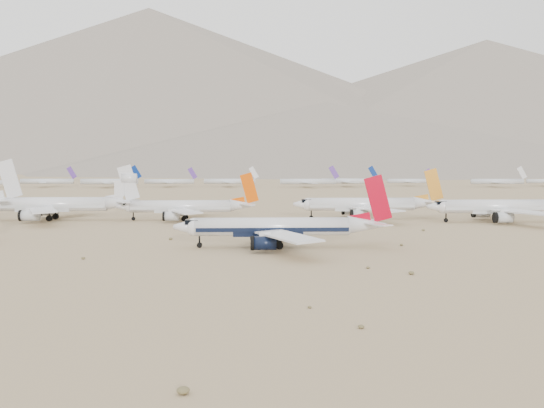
# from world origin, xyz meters

# --- Properties ---
(ground) EXTENTS (7000.00, 7000.00, 0.00)m
(ground) POSITION_xyz_m (0.00, 0.00, 0.00)
(ground) COLOR #8E7352
(ground) RESTS_ON ground
(main_airliner) EXTENTS (47.06, 45.96, 16.61)m
(main_airliner) POSITION_xyz_m (-3.52, 0.32, 4.57)
(main_airliner) COLOR silver
(main_airliner) RESTS_ON ground
(row2_navy_widebody) EXTENTS (49.03, 47.94, 17.44)m
(row2_navy_widebody) POSITION_xyz_m (71.73, 54.77, 4.87)
(row2_navy_widebody) COLOR silver
(row2_navy_widebody) RESTS_ON ground
(row2_gold_tail) EXTENTS (48.52, 47.45, 17.28)m
(row2_gold_tail) POSITION_xyz_m (29.42, 67.21, 4.83)
(row2_gold_tail) COLOR silver
(row2_gold_tail) RESTS_ON ground
(row2_orange_tail) EXTENTS (44.62, 43.65, 15.91)m
(row2_orange_tail) POSITION_xyz_m (-31.51, 64.96, 4.47)
(row2_orange_tail) COLOR silver
(row2_orange_tail) RESTS_ON ground
(row2_white_trijet) EXTENTS (52.39, 51.20, 18.57)m
(row2_white_trijet) POSITION_xyz_m (-74.63, 66.63, 5.37)
(row2_white_trijet) COLOR silver
(row2_white_trijet) RESTS_ON ground
(distant_storage_row) EXTENTS (615.38, 58.16, 14.44)m
(distant_storage_row) POSITION_xyz_m (40.22, 323.91, 4.42)
(distant_storage_row) COLOR silver
(distant_storage_row) RESTS_ON ground
(mountain_range) EXTENTS (7354.00, 3024.00, 470.00)m
(mountain_range) POSITION_xyz_m (70.18, 1648.01, 190.32)
(mountain_range) COLOR slate
(mountain_range) RESTS_ON ground
(foothills) EXTENTS (4637.50, 1395.00, 155.00)m
(foothills) POSITION_xyz_m (526.68, 1100.00, 67.15)
(foothills) COLOR slate
(foothills) RESTS_ON ground
(desert_scrub) EXTENTS (261.14, 121.67, 0.63)m
(desert_scrub) POSITION_xyz_m (-5.20, -28.41, 0.29)
(desert_scrub) COLOR brown
(desert_scrub) RESTS_ON ground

